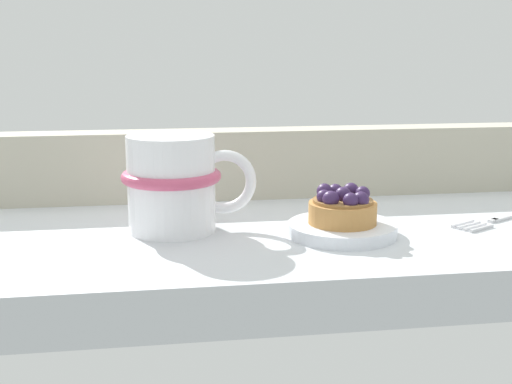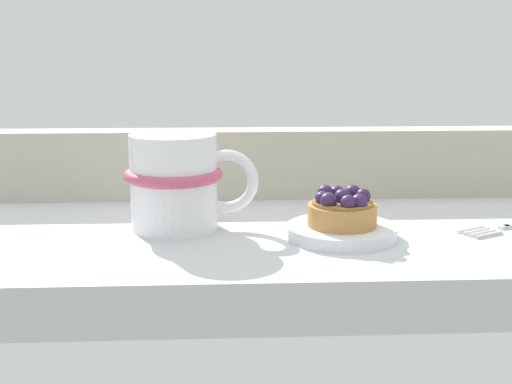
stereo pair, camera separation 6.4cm
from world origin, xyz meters
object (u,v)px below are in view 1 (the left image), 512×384
raspberry_tart (342,208)px  coffee_mug (174,182)px  dessert_fork (507,216)px  dessert_plate (342,230)px

raspberry_tart → coffee_mug: coffee_mug is taller
raspberry_tart → coffee_mug: bearing=164.0°
raspberry_tart → coffee_mug: 16.13cm
raspberry_tart → dessert_fork: raspberry_tart is taller
raspberry_tart → dessert_fork: size_ratio=0.43×
dessert_plate → raspberry_tart: 2.13cm
dessert_plate → dessert_fork: 18.94cm
raspberry_tart → coffee_mug: size_ratio=0.49×
dessert_plate → coffee_mug: coffee_mug is taller
dessert_plate → raspberry_tart: raspberry_tart is taller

